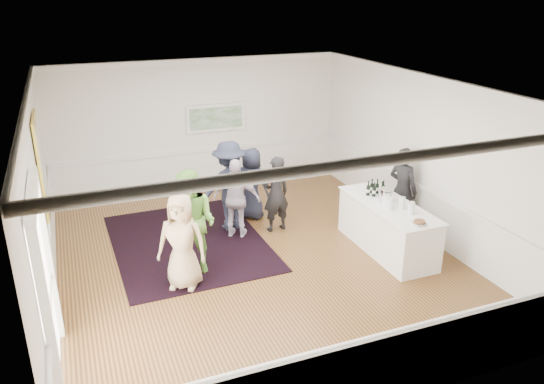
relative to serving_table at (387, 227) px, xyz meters
name	(u,v)px	position (x,y,z in m)	size (l,w,h in m)	color
floor	(257,260)	(-2.44, 0.52, -0.48)	(8.00, 8.00, 0.00)	brown
ceiling	(255,87)	(-2.44, 0.52, 2.72)	(7.00, 8.00, 0.02)	white
wall_left	(40,207)	(-5.94, 0.52, 1.12)	(0.02, 8.00, 3.20)	white
wall_right	(423,157)	(1.06, 0.52, 1.12)	(0.02, 8.00, 3.20)	white
wall_back	(199,126)	(-2.44, 4.52, 1.12)	(7.00, 0.02, 3.20)	white
wall_front	(381,294)	(-2.44, -3.48, 1.12)	(7.00, 0.02, 3.20)	white
wainscoting	(257,235)	(-2.44, 0.52, 0.02)	(7.00, 8.00, 1.00)	white
mirror	(42,169)	(-5.89, 1.82, 1.32)	(0.05, 1.25, 1.85)	yellow
doorway	(45,277)	(-5.88, -1.38, 0.94)	(0.10, 1.78, 2.56)	white
landscape_painting	(216,118)	(-2.04, 4.46, 1.30)	(1.44, 0.06, 0.66)	white
area_rug	(188,242)	(-3.46, 1.69, -0.47)	(2.83, 3.72, 0.02)	black
serving_table	(387,227)	(0.00, 0.00, 0.00)	(0.89, 2.34, 0.95)	white
bartender	(403,190)	(0.76, 0.67, 0.41)	(0.65, 0.42, 1.77)	black
guest_tan	(182,242)	(-3.89, 0.11, 0.35)	(0.81, 0.53, 1.66)	tan
guest_green	(192,222)	(-3.60, 0.58, 0.46)	(0.91, 0.71, 1.86)	#74B94A
guest_lilac	(237,199)	(-2.46, 1.62, 0.33)	(0.95, 0.40, 1.62)	silver
guest_dark_a	(230,186)	(-2.47, 2.04, 0.46)	(1.21, 0.70, 1.87)	#212537
guest_dark_b	(276,194)	(-1.63, 1.61, 0.32)	(0.58, 0.38, 1.60)	black
guest_navy	(252,183)	(-1.87, 2.40, 0.31)	(0.76, 0.50, 1.56)	#212537
wine_bottles	(376,187)	(0.02, 0.51, 0.62)	(0.36, 0.29, 0.31)	black
juice_pitchers	(397,204)	(-0.02, -0.27, 0.59)	(0.36, 0.55, 0.24)	#6AB33F
ice_bucket	(386,195)	(0.01, 0.16, 0.58)	(0.26, 0.26, 0.24)	silver
nut_bowl	(419,223)	(-0.04, -0.97, 0.51)	(0.23, 0.23, 0.07)	white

